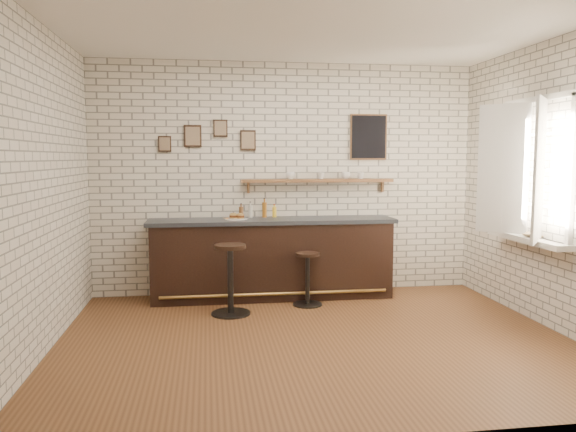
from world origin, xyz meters
The scene contains 21 objects.
ground centered at (0.00, 0.00, 0.00)m, with size 5.00×5.00×0.00m, color brown.
bar_counter centered at (-0.22, 1.70, 0.51)m, with size 3.10×0.65×1.01m.
sandwich_plate centered at (-0.67, 1.70, 1.02)m, with size 0.28×0.28×0.01m, color white.
ciabatta_sandwich centered at (-0.67, 1.70, 1.05)m, with size 0.21×0.15×0.06m.
potato_chips centered at (-0.69, 1.70, 1.02)m, with size 0.25×0.18×0.00m.
bitters_bottle_brown centered at (-0.60, 1.89, 1.08)m, with size 0.06×0.06×0.18m.
bitters_bottle_white centered at (-0.48, 1.89, 1.09)m, with size 0.05×0.05×0.21m.
bitters_bottle_amber centered at (-0.30, 1.89, 1.11)m, with size 0.06×0.06×0.25m.
condiment_bottle_yellow centered at (-0.17, 1.89, 1.08)m, with size 0.05×0.05×0.17m.
bar_stool_left centered at (-0.78, 0.99, 0.43)m, with size 0.47×0.47×0.80m.
bar_stool_right centered at (0.15, 1.25, 0.34)m, with size 0.36×0.36×0.64m.
wall_shelf centered at (0.40, 1.90, 1.48)m, with size 2.00×0.18×0.18m.
shelf_cup_a centered at (0.04, 1.90, 1.55)m, with size 0.12×0.12×0.09m, color white.
shelf_cup_b centered at (0.44, 1.90, 1.54)m, with size 0.09×0.09×0.08m, color white.
shelf_cup_c centered at (0.78, 1.90, 1.54)m, with size 0.11×0.11×0.09m, color white.
shelf_cup_d centered at (0.98, 1.90, 1.54)m, with size 0.09×0.09×0.08m, color white.
back_wall_decor centered at (0.23, 1.98, 2.05)m, with size 2.96×0.02×0.56m.
window_sill centered at (2.40, 0.30, 0.90)m, with size 0.20×1.35×0.06m.
casement_window centered at (2.36, 0.30, 1.65)m, with size 0.40×1.30×1.56m.
book_lower centered at (2.38, 0.28, 0.94)m, with size 0.17×0.23×0.02m, color tan.
book_upper centered at (2.38, 0.31, 0.96)m, with size 0.17×0.23×0.02m, color tan.
Camera 1 is at (-1.03, -5.29, 1.78)m, focal length 35.00 mm.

